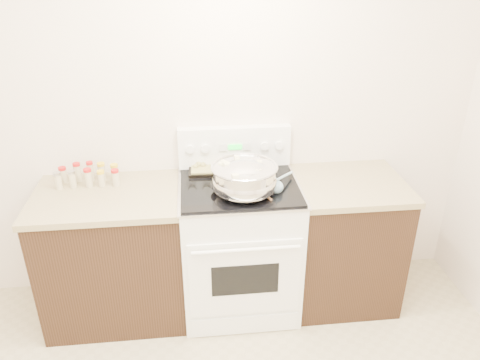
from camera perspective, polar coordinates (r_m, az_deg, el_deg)
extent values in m
cube|color=silver|center=(3.14, -7.27, 8.71)|extent=(4.00, 0.05, 2.70)
cube|color=black|center=(3.27, -14.90, -9.06)|extent=(0.90, 0.64, 0.88)
cube|color=brown|center=(3.04, -15.89, -1.96)|extent=(0.93, 0.67, 0.04)
cube|color=black|center=(3.39, 12.37, -7.46)|extent=(0.70, 0.64, 0.88)
cube|color=brown|center=(3.16, 13.16, -0.50)|extent=(0.73, 0.67, 0.04)
cube|color=white|center=(3.22, -0.10, -8.24)|extent=(0.76, 0.66, 0.92)
cube|color=white|center=(2.96, 0.62, -12.00)|extent=(0.70, 0.01, 0.55)
cube|color=black|center=(2.95, 0.64, -12.08)|extent=(0.42, 0.01, 0.22)
cylinder|color=white|center=(2.78, 0.75, -8.53)|extent=(0.65, 0.02, 0.02)
cube|color=white|center=(3.20, 0.59, -17.24)|extent=(0.70, 0.01, 0.14)
cube|color=silver|center=(2.98, -0.11, -0.85)|extent=(0.78, 0.68, 0.01)
cube|color=black|center=(2.98, -0.11, -0.64)|extent=(0.74, 0.64, 0.01)
cube|color=white|center=(3.18, -0.69, 4.10)|extent=(0.76, 0.07, 0.28)
cylinder|color=white|center=(3.12, -6.10, 3.76)|extent=(0.06, 0.02, 0.06)
cylinder|color=white|center=(3.12, -4.26, 3.85)|extent=(0.06, 0.02, 0.06)
cylinder|color=white|center=(3.16, 3.02, 4.16)|extent=(0.06, 0.02, 0.06)
cylinder|color=white|center=(3.18, 4.81, 4.22)|extent=(0.06, 0.02, 0.06)
cube|color=#19E533|center=(3.14, -0.61, 4.04)|extent=(0.09, 0.00, 0.04)
cube|color=silver|center=(3.13, -2.07, 3.97)|extent=(0.05, 0.00, 0.05)
cube|color=silver|center=(3.15, 0.85, 4.09)|extent=(0.05, 0.00, 0.05)
ellipsoid|color=silver|center=(2.84, 0.52, -0.14)|extent=(0.50, 0.50, 0.24)
cylinder|color=silver|center=(2.87, 0.52, -1.46)|extent=(0.22, 0.22, 0.01)
torus|color=silver|center=(2.80, 0.53, 1.62)|extent=(0.41, 0.41, 0.02)
cylinder|color=silver|center=(2.83, 0.53, 0.33)|extent=(0.38, 0.38, 0.13)
cylinder|color=brown|center=(2.80, 0.53, 1.40)|extent=(0.36, 0.36, 0.00)
cube|color=beige|center=(2.84, -1.74, 1.87)|extent=(0.05, 0.05, 0.03)
cube|color=beige|center=(2.83, -1.54, 1.75)|extent=(0.04, 0.04, 0.03)
cube|color=beige|center=(2.88, 0.81, 2.22)|extent=(0.03, 0.03, 0.02)
cube|color=beige|center=(2.75, 1.71, 1.05)|extent=(0.04, 0.04, 0.03)
cube|color=beige|center=(2.93, -0.39, 2.66)|extent=(0.04, 0.04, 0.03)
cube|color=beige|center=(2.88, -2.08, 2.19)|extent=(0.04, 0.04, 0.02)
cube|color=beige|center=(2.76, 2.26, 1.07)|extent=(0.03, 0.03, 0.02)
cube|color=beige|center=(2.87, 2.37, 2.16)|extent=(0.03, 0.03, 0.02)
cube|color=beige|center=(2.73, 0.47, 0.88)|extent=(0.04, 0.04, 0.03)
cube|color=beige|center=(2.69, -0.59, 0.39)|extent=(0.04, 0.04, 0.03)
cube|color=beige|center=(2.85, -2.38, 1.93)|extent=(0.03, 0.03, 0.02)
ellipsoid|color=black|center=(2.87, -0.73, -0.75)|extent=(0.35, 0.29, 0.08)
ellipsoid|color=tan|center=(2.86, -0.73, -0.54)|extent=(0.32, 0.26, 0.06)
sphere|color=tan|center=(2.82, -0.99, -0.12)|extent=(0.05, 0.05, 0.05)
sphere|color=tan|center=(2.83, -1.01, 0.00)|extent=(0.04, 0.04, 0.04)
sphere|color=tan|center=(2.83, -1.42, -0.08)|extent=(0.05, 0.05, 0.05)
sphere|color=tan|center=(2.86, -1.05, 0.17)|extent=(0.05, 0.05, 0.05)
sphere|color=tan|center=(2.83, 0.75, -0.03)|extent=(0.05, 0.05, 0.05)
sphere|color=tan|center=(2.79, -0.71, -0.50)|extent=(0.05, 0.05, 0.05)
sphere|color=tan|center=(2.81, -0.65, -0.34)|extent=(0.05, 0.05, 0.05)
sphere|color=tan|center=(2.88, -2.38, 0.38)|extent=(0.04, 0.04, 0.04)
cube|color=black|center=(3.17, -3.05, 1.42)|extent=(0.36, 0.26, 0.02)
cube|color=tan|center=(3.17, -3.05, 1.62)|extent=(0.33, 0.23, 0.02)
sphere|color=tan|center=(3.22, -4.56, 2.29)|extent=(0.04, 0.04, 0.04)
sphere|color=tan|center=(3.22, -4.59, 2.28)|extent=(0.04, 0.04, 0.04)
sphere|color=tan|center=(3.11, -0.68, 1.41)|extent=(0.04, 0.04, 0.04)
sphere|color=tan|center=(3.15, -5.43, 1.66)|extent=(0.03, 0.03, 0.03)
sphere|color=tan|center=(3.21, -4.03, 2.19)|extent=(0.03, 0.03, 0.03)
sphere|color=tan|center=(3.12, -3.22, 1.45)|extent=(0.04, 0.04, 0.04)
sphere|color=tan|center=(3.18, -5.08, 1.92)|extent=(0.04, 0.04, 0.04)
sphere|color=tan|center=(3.19, -4.80, 1.97)|extent=(0.03, 0.03, 0.03)
sphere|color=tan|center=(3.10, -1.78, 1.42)|extent=(0.04, 0.04, 0.04)
sphere|color=tan|center=(3.16, -4.52, 1.84)|extent=(0.04, 0.04, 0.04)
cylinder|color=#A6734C|center=(2.88, 2.44, -1.36)|extent=(0.11, 0.24, 0.01)
sphere|color=#A6734C|center=(2.78, 1.87, -2.29)|extent=(0.04, 0.04, 0.04)
sphere|color=#84ABC5|center=(2.88, 4.49, -0.86)|extent=(0.08, 0.08, 0.08)
cylinder|color=#84ABC5|center=(2.96, 5.36, 0.45)|extent=(0.16, 0.23, 0.07)
cylinder|color=#BFB28C|center=(3.26, -20.74, 0.49)|extent=(0.05, 0.05, 0.09)
cylinder|color=#B21414|center=(3.24, -20.88, 1.32)|extent=(0.05, 0.05, 0.02)
cylinder|color=#BFB28C|center=(3.23, -19.17, 0.76)|extent=(0.04, 0.04, 0.11)
cylinder|color=#B21414|center=(3.20, -19.34, 1.81)|extent=(0.05, 0.05, 0.02)
cylinder|color=#BFB28C|center=(3.21, -17.73, 0.91)|extent=(0.04, 0.04, 0.11)
cylinder|color=#B21414|center=(3.19, -17.89, 1.98)|extent=(0.04, 0.04, 0.02)
cylinder|color=#BFB28C|center=(3.20, -16.49, 0.86)|extent=(0.05, 0.05, 0.10)
cylinder|color=gold|center=(3.17, -16.62, 1.85)|extent=(0.05, 0.05, 0.02)
cylinder|color=#BFB28C|center=(3.18, -15.00, 0.79)|extent=(0.05, 0.05, 0.09)
cylinder|color=gold|center=(3.15, -15.11, 1.71)|extent=(0.05, 0.05, 0.02)
cylinder|color=#BFB28C|center=(3.17, -21.28, -0.21)|extent=(0.04, 0.04, 0.10)
cylinder|color=#B2B2B7|center=(3.15, -21.44, 0.73)|extent=(0.05, 0.05, 0.02)
cylinder|color=#BFB28C|center=(3.16, -19.73, -0.04)|extent=(0.04, 0.04, 0.10)
cylinder|color=#B2B2B7|center=(3.13, -19.89, 0.89)|extent=(0.05, 0.05, 0.02)
cylinder|color=#BFB28C|center=(3.13, -17.98, 0.11)|extent=(0.05, 0.05, 0.11)
cylinder|color=#B21414|center=(3.10, -18.14, 1.15)|extent=(0.05, 0.05, 0.02)
cylinder|color=#BFB28C|center=(3.11, -16.52, 0.02)|extent=(0.04, 0.04, 0.09)
cylinder|color=gold|center=(3.09, -16.65, 0.93)|extent=(0.05, 0.05, 0.02)
cylinder|color=#BFB28C|center=(3.10, -14.90, 0.13)|extent=(0.05, 0.05, 0.10)
cylinder|color=#B21414|center=(3.07, -15.02, 1.08)|extent=(0.05, 0.05, 0.02)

